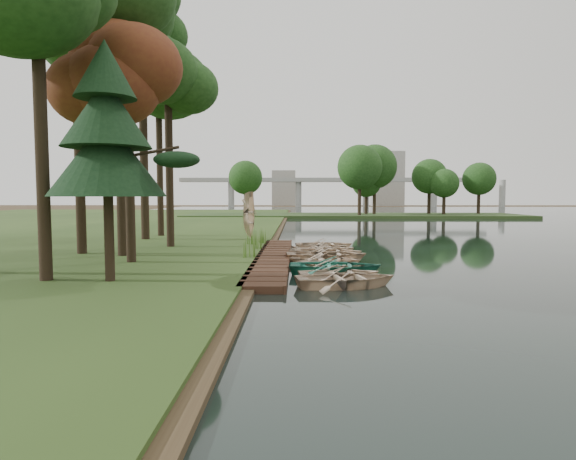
{
  "coord_description": "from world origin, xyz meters",
  "views": [
    {
      "loc": [
        -0.47,
        -22.89,
        3.12
      ],
      "look_at": [
        -0.89,
        -0.16,
        1.53
      ],
      "focal_mm": 30.0,
      "sensor_mm": 36.0,
      "label": 1
    }
  ],
  "objects_px": {
    "rowboat_1": "(339,272)",
    "stored_rowboat": "(250,234)",
    "pine_tree": "(107,134)",
    "boardwalk": "(273,258)",
    "rowboat_2": "(335,265)",
    "rowboat_0": "(346,276)"
  },
  "relations": [
    {
      "from": "rowboat_1",
      "to": "stored_rowboat",
      "type": "height_order",
      "value": "stored_rowboat"
    },
    {
      "from": "rowboat_0",
      "to": "rowboat_1",
      "type": "height_order",
      "value": "rowboat_0"
    },
    {
      "from": "rowboat_2",
      "to": "rowboat_0",
      "type": "bearing_deg",
      "value": -174.71
    },
    {
      "from": "rowboat_2",
      "to": "boardwalk",
      "type": "bearing_deg",
      "value": 35.4
    },
    {
      "from": "rowboat_0",
      "to": "stored_rowboat",
      "type": "relative_size",
      "value": 1.1
    },
    {
      "from": "boardwalk",
      "to": "stored_rowboat",
      "type": "relative_size",
      "value": 5.1
    },
    {
      "from": "rowboat_0",
      "to": "pine_tree",
      "type": "xyz_separation_m",
      "value": [
        -7.92,
        -0.36,
        4.75
      ]
    },
    {
      "from": "rowboat_1",
      "to": "pine_tree",
      "type": "distance_m",
      "value": 9.33
    },
    {
      "from": "boardwalk",
      "to": "rowboat_1",
      "type": "relative_size",
      "value": 5.34
    },
    {
      "from": "rowboat_2",
      "to": "stored_rowboat",
      "type": "xyz_separation_m",
      "value": [
        -4.59,
        12.83,
        0.2
      ]
    },
    {
      "from": "rowboat_1",
      "to": "rowboat_2",
      "type": "xyz_separation_m",
      "value": [
        -0.05,
        1.37,
        0.07
      ]
    },
    {
      "from": "rowboat_2",
      "to": "stored_rowboat",
      "type": "relative_size",
      "value": 1.16
    },
    {
      "from": "rowboat_1",
      "to": "stored_rowboat",
      "type": "bearing_deg",
      "value": 10.34
    },
    {
      "from": "boardwalk",
      "to": "rowboat_0",
      "type": "xyz_separation_m",
      "value": [
        2.8,
        -6.7,
        0.26
      ]
    },
    {
      "from": "rowboat_0",
      "to": "rowboat_2",
      "type": "height_order",
      "value": "rowboat_2"
    },
    {
      "from": "pine_tree",
      "to": "boardwalk",
      "type": "bearing_deg",
      "value": 54.05
    },
    {
      "from": "boardwalk",
      "to": "rowboat_2",
      "type": "xyz_separation_m",
      "value": [
        2.64,
        -3.99,
        0.28
      ]
    },
    {
      "from": "boardwalk",
      "to": "pine_tree",
      "type": "distance_m",
      "value": 10.06
    },
    {
      "from": "rowboat_1",
      "to": "pine_tree",
      "type": "height_order",
      "value": "pine_tree"
    },
    {
      "from": "rowboat_0",
      "to": "stored_rowboat",
      "type": "bearing_deg",
      "value": 6.37
    },
    {
      "from": "boardwalk",
      "to": "stored_rowboat",
      "type": "bearing_deg",
      "value": 102.45
    },
    {
      "from": "rowboat_1",
      "to": "rowboat_2",
      "type": "relative_size",
      "value": 0.82
    }
  ]
}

